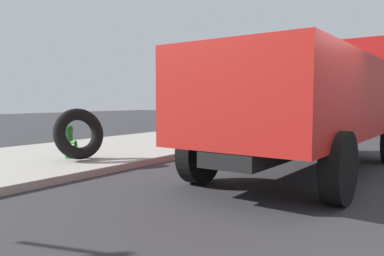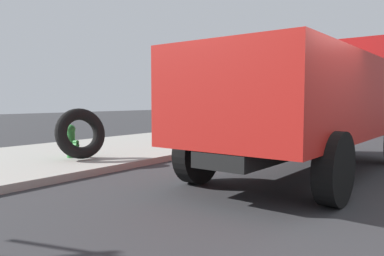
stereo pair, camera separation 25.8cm
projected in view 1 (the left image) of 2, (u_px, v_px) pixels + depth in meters
name	position (u px, v px, depth m)	size (l,w,h in m)	color
ground_plane	(301.00, 199.00, 5.91)	(80.00, 80.00, 0.00)	#2D2D30
sidewalk_curb	(51.00, 158.00, 9.61)	(36.00, 5.00, 0.15)	#99968E
fire_hydrant	(69.00, 140.00, 9.06)	(0.23, 0.52, 0.81)	#2D8438
loose_tire	(79.00, 134.00, 8.74)	(1.20, 1.20, 0.28)	black
stop_sign	(177.00, 98.00, 10.50)	(0.76, 0.08, 2.11)	gray
dump_truck_red	(312.00, 97.00, 8.18)	(7.06, 2.95, 3.00)	red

